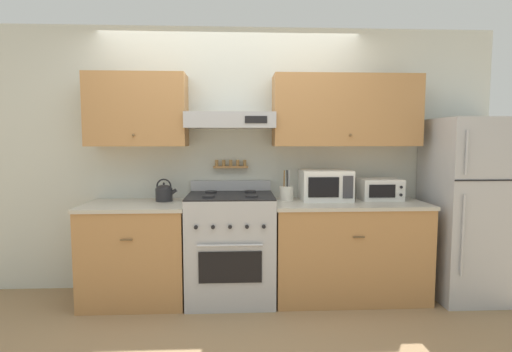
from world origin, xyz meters
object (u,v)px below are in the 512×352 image
(stove_range, at_px, (231,247))
(toaster_oven, at_px, (380,189))
(refrigerator, at_px, (469,208))
(tea_kettle, at_px, (164,192))
(microwave, at_px, (325,185))
(utensil_crock, at_px, (286,193))

(stove_range, xyz_separation_m, toaster_oven, (1.43, 0.14, 0.51))
(toaster_oven, bearing_deg, refrigerator, -11.58)
(tea_kettle, xyz_separation_m, microwave, (1.52, 0.02, 0.06))
(utensil_crock, relative_size, toaster_oven, 0.75)
(tea_kettle, height_order, utensil_crock, utensil_crock)
(refrigerator, bearing_deg, toaster_oven, 168.42)
(refrigerator, xyz_separation_m, tea_kettle, (-2.85, 0.16, 0.15))
(refrigerator, relative_size, utensil_crock, 5.79)
(stove_range, xyz_separation_m, microwave, (0.90, 0.16, 0.55))
(tea_kettle, bearing_deg, refrigerator, -3.31)
(microwave, distance_m, toaster_oven, 0.53)
(tea_kettle, relative_size, microwave, 0.45)
(microwave, bearing_deg, utensil_crock, -177.26)
(refrigerator, bearing_deg, tea_kettle, 176.69)
(toaster_oven, bearing_deg, tea_kettle, 179.95)
(tea_kettle, distance_m, toaster_oven, 2.05)
(tea_kettle, distance_m, microwave, 1.52)
(utensil_crock, bearing_deg, toaster_oven, -0.11)
(utensil_crock, height_order, toaster_oven, utensil_crock)
(stove_range, distance_m, toaster_oven, 1.52)
(stove_range, relative_size, tea_kettle, 5.07)
(stove_range, bearing_deg, tea_kettle, 167.49)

